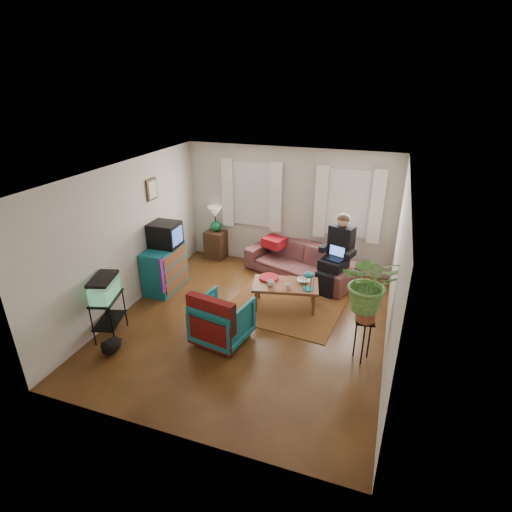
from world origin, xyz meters
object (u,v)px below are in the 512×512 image
at_px(side_table, 217,244).
at_px(coffee_table, 285,295).
at_px(armchair, 222,318).
at_px(plant_stand, 362,340).
at_px(sofa, 300,256).
at_px(dresser, 165,268).
at_px(aquarium_stand, 109,317).

distance_m(side_table, coffee_table, 2.67).
height_order(armchair, coffee_table, armchair).
relative_size(coffee_table, plant_stand, 1.68).
distance_m(coffee_table, plant_stand, 1.81).
bearing_deg(sofa, dresser, -131.13).
xyz_separation_m(dresser, aquarium_stand, (-0.01, -1.71, -0.09)).
height_order(side_table, coffee_table, side_table).
distance_m(sofa, plant_stand, 2.83).
bearing_deg(plant_stand, armchair, -174.08).
xyz_separation_m(side_table, armchair, (1.42, -2.93, 0.08)).
relative_size(aquarium_stand, plant_stand, 1.02).
xyz_separation_m(side_table, plant_stand, (3.57, -2.70, 0.02)).
xyz_separation_m(aquarium_stand, plant_stand, (3.92, 0.71, -0.01)).
bearing_deg(sofa, aquarium_stand, -109.11).
bearing_deg(armchair, aquarium_stand, 25.55).
height_order(armchair, plant_stand, armchair).
xyz_separation_m(side_table, aquarium_stand, (-0.35, -3.42, 0.03)).
bearing_deg(side_table, sofa, -8.53).
distance_m(side_table, armchair, 3.25).
bearing_deg(plant_stand, coffee_table, 143.97).
relative_size(armchair, plant_stand, 1.17).
xyz_separation_m(armchair, coffee_table, (0.68, 1.29, -0.16)).
distance_m(dresser, armchair, 2.14).
bearing_deg(aquarium_stand, side_table, 67.59).
bearing_deg(dresser, plant_stand, -15.57).
relative_size(sofa, side_table, 3.59).
xyz_separation_m(dresser, coffee_table, (2.44, 0.07, -0.20)).
bearing_deg(aquarium_stand, armchair, -1.14).
xyz_separation_m(sofa, side_table, (-2.06, 0.31, -0.13)).
distance_m(armchair, plant_stand, 2.16).
height_order(sofa, dresser, sofa).
relative_size(side_table, armchair, 0.80).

